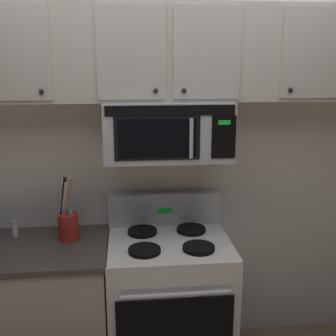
% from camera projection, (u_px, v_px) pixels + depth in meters
% --- Properties ---
extents(back_wall, '(5.20, 0.10, 2.70)m').
position_uv_depth(back_wall, '(163.00, 157.00, 2.80)').
color(back_wall, silver).
rests_on(back_wall, ground_plane).
extents(stove_range, '(0.76, 0.69, 1.12)m').
position_uv_depth(stove_range, '(169.00, 303.00, 2.66)').
color(stove_range, white).
rests_on(stove_range, ground_plane).
extents(over_range_microwave, '(0.76, 0.43, 0.35)m').
position_uv_depth(over_range_microwave, '(167.00, 130.00, 2.50)').
color(over_range_microwave, '#B7BABF').
extents(upper_cabinets, '(2.50, 0.36, 0.55)m').
position_uv_depth(upper_cabinets, '(167.00, 54.00, 2.42)').
color(upper_cabinets, '#BCB7AD').
extents(counter_segment, '(0.93, 0.65, 0.90)m').
position_uv_depth(counter_segment, '(36.00, 312.00, 2.58)').
color(counter_segment, '#BCB7AD').
rests_on(counter_segment, ground_plane).
extents(utensil_crock_red, '(0.12, 0.12, 0.41)m').
position_uv_depth(utensil_crock_red, '(68.00, 222.00, 2.55)').
color(utensil_crock_red, red).
rests_on(utensil_crock_red, counter_segment).
extents(salt_shaker, '(0.04, 0.04, 0.10)m').
position_uv_depth(salt_shaker, '(15.00, 229.00, 2.61)').
color(salt_shaker, white).
rests_on(salt_shaker, counter_segment).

